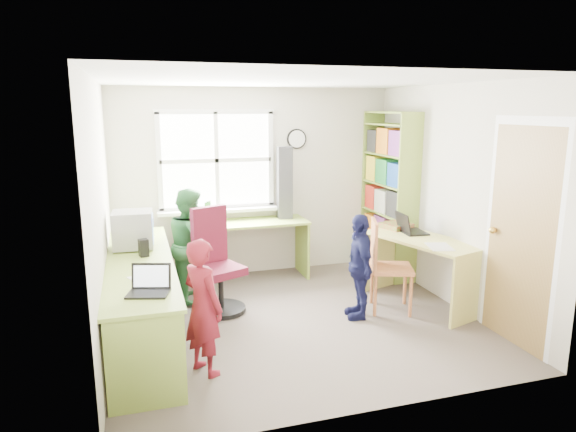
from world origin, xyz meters
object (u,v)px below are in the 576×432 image
Objects in this scene: swivel_chair at (216,267)px; laptop_right at (409,228)px; cd_tower at (285,183)px; crt_monitor at (133,230)px; person_red at (203,307)px; person_navy at (359,266)px; bookshelf at (389,198)px; laptop_left at (150,286)px; person_green at (191,244)px; wooden_chair at (385,262)px; right_desk at (423,257)px; l_desk at (165,302)px; potted_plant at (205,212)px.

swivel_chair reaches higher than laptop_right.
crt_monitor is at bearing -147.61° from cd_tower.
laptop_right is at bearing -97.09° from person_red.
swivel_chair is 1.01× the size of person_navy.
bookshelf is 5.76× the size of laptop_left.
person_navy is (1.60, -1.03, -0.09)m from person_green.
laptop_right is at bearing -104.65° from person_green.
cd_tower reaches higher than laptop_left.
wooden_chair is at bearing 129.02° from laptop_right.
laptop_left is at bearing -122.24° from cd_tower.
bookshelf reaches higher than person_navy.
cd_tower reaches higher than right_desk.
person_red is (-0.31, -1.30, 0.09)m from swivel_chair.
l_desk is 2.81m from right_desk.
potted_plant is at bearing 128.80° from right_desk.
potted_plant is at bearing -129.11° from person_navy.
swivel_chair reaches higher than person_navy.
cd_tower is at bearing 68.39° from laptop_left.
right_desk is 1.25m from bookshelf.
laptop_left is at bearing 63.44° from person_red.
swivel_chair reaches higher than right_desk.
crt_monitor is at bearing -168.58° from bookshelf.
cd_tower is (1.05, 0.98, 0.73)m from swivel_chair.
laptop_right reaches higher than right_desk.
person_red is (-2.52, -0.82, 0.03)m from right_desk.
laptop_right is at bearing -28.68° from swivel_chair.
laptop_left is at bearing -108.11° from potted_plant.
person_green is (-2.39, 0.63, -0.17)m from laptop_right.
laptop_left is 0.40× the size of cd_tower.
laptop_right is (3.00, -0.23, -0.14)m from crt_monitor.
laptop_left is 0.28× the size of person_green.
right_desk is 1.25× the size of person_red.
laptop_left is (-2.44, -0.81, 0.26)m from wooden_chair.
wooden_chair is at bearing -40.11° from swivel_chair.
person_red reaches higher than wooden_chair.
bookshelf reaches higher than right_desk.
person_green is at bearing 79.93° from laptop_right.
swivel_chair is 1.34m from person_red.
person_red is at bearing -143.77° from bookshelf.
bookshelf reaches higher than person_red.
swivel_chair is 3.06× the size of laptop_left.
person_navy is at bearing 34.71° from laptop_left.
laptop_left is (-3.09, -1.99, -0.20)m from bookshelf.
cd_tower is 1.07m from potted_plant.
person_navy reaches higher than potted_plant.
l_desk is 2.54m from cd_tower.
wooden_chair is 2.41× the size of crt_monitor.
l_desk is 2.59× the size of person_red.
right_desk is 2.64m from person_red.
laptop_left is at bearing 178.83° from right_desk.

